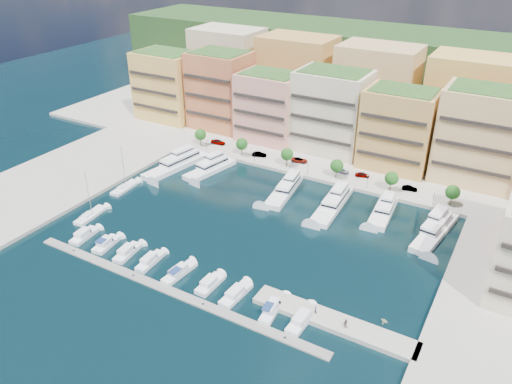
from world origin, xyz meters
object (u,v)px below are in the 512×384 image
Objects in this scene: yacht_3 at (286,188)px; tender_1 at (314,301)px; car_5 at (410,188)px; lamppost_0 at (206,142)px; yacht_5 at (384,210)px; tree_5 at (453,192)px; cruiser_2 at (128,252)px; cruiser_3 at (150,261)px; tree_4 at (392,178)px; cruiser_6 at (236,294)px; car_0 at (218,142)px; lamppost_3 at (367,180)px; yacht_1 at (211,168)px; cruiser_7 at (272,309)px; cruiser_5 at (210,284)px; person_0 at (316,310)px; car_1 at (259,154)px; car_4 at (362,175)px; cruiser_4 at (179,272)px; cruiser_8 at (302,320)px; yacht_6 at (436,229)px; sailboat_1 at (125,188)px; tree_0 at (200,135)px; lamppost_2 at (308,166)px; tree_3 at (337,166)px; sailboat_0 at (91,216)px; car_2 at (299,160)px; cruiser_1 at (106,244)px; tender_3 at (385,321)px; lamppost_4 at (434,195)px; yacht_0 at (178,163)px; tree_1 at (242,144)px; lamppost_1 at (255,153)px; person_1 at (345,323)px; cruiser_0 at (84,236)px.

tender_1 is (25.91, -38.24, -0.84)m from yacht_3.
tender_1 is 54.74m from car_5.
lamppost_0 is 62.64m from yacht_5.
tree_5 is 82.68m from cruiser_2.
yacht_3 is 45.66m from cruiser_3.
tree_4 is at bearing 108.76° from car_5.
car_0 is at bearing 126.55° from cruiser_6.
yacht_5 reaches higher than lamppost_0.
yacht_1 is at bearing -166.72° from lamppost_3.
car_5 is at bearing 79.22° from yacht_5.
tree_5 is 12.08m from car_5.
cruiser_7 is (37.20, -0.03, 0.02)m from cruiser_2.
cruiser_5 is (-20.15, -58.08, -4.20)m from tree_4.
cruiser_7 is 6.53× the size of tender_1.
cruiser_2 is at bearing 48.63° from person_0.
car_4 is at bearing -104.74° from car_1.
cruiser_3 is 0.89× the size of cruiser_4.
lamppost_3 is 0.48× the size of cruiser_8.
car_1 is at bearing 164.71° from yacht_6.
sailboat_1 is (-29.35, 23.33, -0.24)m from cruiser_3.
cruiser_4 reaches higher than tender_1.
cruiser_7 is (22.52, -0.00, -0.00)m from cruiser_4.
lamppost_2 is at bearing -3.29° from tree_0.
tree_3 reaches higher than yacht_6.
car_2 is at bearing 59.19° from sailboat_0.
cruiser_2 is 5.74× the size of tender_1.
cruiser_1 is at bearing -179.96° from cruiser_3.
lamppost_2 reaches higher than tender_3.
cruiser_8 is 2.13× the size of car_4.
lamppost_4 is at bearing -4.70° from tree_3.
yacht_0 is at bearing -166.72° from yacht_1.
tree_1 is 6.49m from lamppost_1.
tree_5 is 1.35× the size of lamppost_4.
lamppost_2 reaches higher than car_0.
yacht_3 is 13.35× the size of tender_3.
person_0 is (66.39, -55.63, -2.88)m from tree_0.
person_1 is (6.73, -44.40, 0.71)m from yacht_5.
cruiser_4 is at bearing -0.13° from cruiser_2.
yacht_5 reaches higher than car_2.
yacht_5 is 1.24× the size of sailboat_1.
sailboat_0 is 2.72× the size of car_0.
yacht_3 is 11.93× the size of person_0.
lamppost_2 is 0.46× the size of cruiser_4.
tree_3 is 0.62× the size of cruiser_4.
cruiser_7 is 2.05× the size of car_1.
car_1 is at bearing -104.64° from car_0.
lamppost_0 is 18.01m from car_1.
sailboat_0 is (-26.32, 7.60, -0.24)m from cruiser_3.
car_2 is 20.21m from car_4.
tree_3 is 70.88m from cruiser_0.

